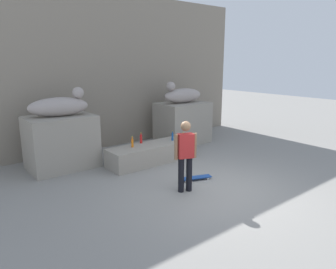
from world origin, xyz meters
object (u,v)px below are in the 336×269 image
object	(u,v)px
statue_reclining_right	(182,95)
skateboard	(196,178)
statue_reclining_left	(60,106)
bottle_blue	(172,136)
bottle_orange	(132,143)
bottle_red	(141,139)
bottle_green	(183,137)
skater	(185,153)

from	to	relation	value
statue_reclining_right	skateboard	xyz separation A→B (m)	(-2.17, -3.07, -1.71)
statue_reclining_left	bottle_blue	world-z (taller)	statue_reclining_left
statue_reclining_right	bottle_orange	distance (m)	3.23
bottle_orange	bottle_blue	bearing A→B (deg)	-4.29
bottle_red	bottle_blue	world-z (taller)	bottle_red
statue_reclining_left	bottle_orange	bearing A→B (deg)	-24.19
statue_reclining_right	bottle_red	xyz separation A→B (m)	(-2.38, -0.87, -1.09)
skateboard	statue_reclining_right	bearing A→B (deg)	-105.24
bottle_green	statue_reclining_left	bearing A→B (deg)	156.89
bottle_green	skater	bearing A→B (deg)	-130.06
statue_reclining_right	skater	world-z (taller)	statue_reclining_right
skater	bottle_red	size ratio (longest dim) A/B	5.24
statue_reclining_right	bottle_blue	distance (m)	2.17
statue_reclining_right	bottle_green	bearing A→B (deg)	52.35
skater	bottle_orange	xyz separation A→B (m)	(0.03, 2.32, -0.24)
statue_reclining_right	bottle_green	size ratio (longest dim) A/B	6.39
statue_reclining_right	bottle_red	size ratio (longest dim) A/B	5.08
skater	bottle_blue	xyz separation A→B (m)	(1.42, 2.21, -0.24)
bottle_green	bottle_red	world-z (taller)	bottle_red
statue_reclining_left	skateboard	size ratio (longest dim) A/B	2.04
bottle_blue	statue_reclining_left	bearing A→B (deg)	158.34
statue_reclining_right	bottle_green	world-z (taller)	statue_reclining_right
statue_reclining_left	bottle_green	world-z (taller)	statue_reclining_left
statue_reclining_left	skater	bearing A→B (deg)	-55.14
skater	skateboard	world-z (taller)	skater
skateboard	bottle_green	xyz separation A→B (m)	(1.00, 1.66, 0.59)
bottle_orange	bottle_red	bearing A→B (deg)	26.81
statue_reclining_right	bottle_blue	size ratio (longest dim) A/B	5.37
bottle_orange	bottle_blue	xyz separation A→B (m)	(1.40, -0.10, -0.01)
bottle_blue	bottle_red	bearing A→B (deg)	160.77
bottle_orange	statue_reclining_right	bearing A→B (deg)	21.23
skater	skateboard	bearing A→B (deg)	-133.43
bottle_red	skateboard	bearing A→B (deg)	-84.45
bottle_orange	bottle_blue	size ratio (longest dim) A/B	1.05
statue_reclining_left	skater	distance (m)	3.86
skateboard	bottle_red	distance (m)	2.29
skater	bottle_orange	bearing A→B (deg)	-70.90
statue_reclining_left	bottle_blue	distance (m)	3.42
bottle_blue	bottle_green	bearing A→B (deg)	-37.29
skateboard	bottle_green	distance (m)	2.03
skateboard	statue_reclining_left	bearing A→B (deg)	-33.33
statue_reclining_left	bottle_green	bearing A→B (deg)	-13.26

